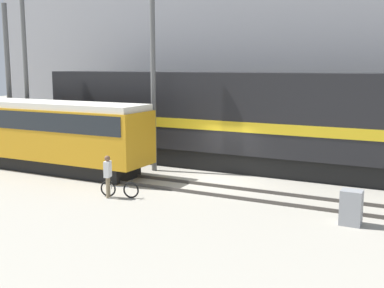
% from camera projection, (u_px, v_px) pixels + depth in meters
% --- Properties ---
extents(ground_plane, '(120.00, 120.00, 0.00)m').
position_uv_depth(ground_plane, '(215.00, 181.00, 22.51)').
color(ground_plane, '#9E998C').
extents(track_near, '(60.00, 1.51, 0.14)m').
position_uv_depth(track_near, '(198.00, 188.00, 20.94)').
color(track_near, '#47423D').
rests_on(track_near, ground).
extents(track_far, '(60.00, 1.51, 0.14)m').
position_uv_depth(track_far, '(239.00, 167.00, 25.16)').
color(track_far, '#47423D').
rests_on(track_far, ground).
extents(building_backdrop, '(41.88, 6.00, 13.61)m').
position_uv_depth(building_backdrop, '(282.00, 42.00, 30.18)').
color(building_backdrop, '#99999E').
rests_on(building_backdrop, ground).
extents(freight_locomotive, '(21.19, 3.04, 5.60)m').
position_uv_depth(freight_locomotive, '(231.00, 118.00, 24.99)').
color(freight_locomotive, black).
rests_on(freight_locomotive, ground).
extents(streetcar, '(12.03, 2.54, 3.53)m').
position_uv_depth(streetcar, '(43.00, 131.00, 24.65)').
color(streetcar, black).
rests_on(streetcar, ground).
extents(bicycle, '(1.63, 0.58, 0.73)m').
position_uv_depth(bicycle, '(120.00, 189.00, 19.64)').
color(bicycle, black).
rests_on(bicycle, ground).
extents(person, '(0.30, 0.40, 1.75)m').
position_uv_depth(person, '(108.00, 172.00, 19.48)').
color(person, '#8C7A5B').
rests_on(person, ground).
extents(utility_pole_left, '(0.30, 0.30, 8.92)m').
position_uv_depth(utility_pole_left, '(8.00, 80.00, 28.60)').
color(utility_pole_left, '#595959').
rests_on(utility_pole_left, ground).
extents(utility_pole_center, '(0.25, 0.25, 9.93)m').
position_uv_depth(utility_pole_center, '(26.00, 72.00, 27.86)').
color(utility_pole_center, '#595959').
rests_on(utility_pole_center, ground).
extents(utility_pole_right, '(0.25, 0.25, 9.78)m').
position_uv_depth(utility_pole_right, '(153.00, 75.00, 23.96)').
color(utility_pole_right, '#595959').
rests_on(utility_pole_right, ground).
extents(signal_box, '(0.70, 0.60, 1.20)m').
position_uv_depth(signal_box, '(351.00, 208.00, 16.22)').
color(signal_box, gray).
rests_on(signal_box, ground).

